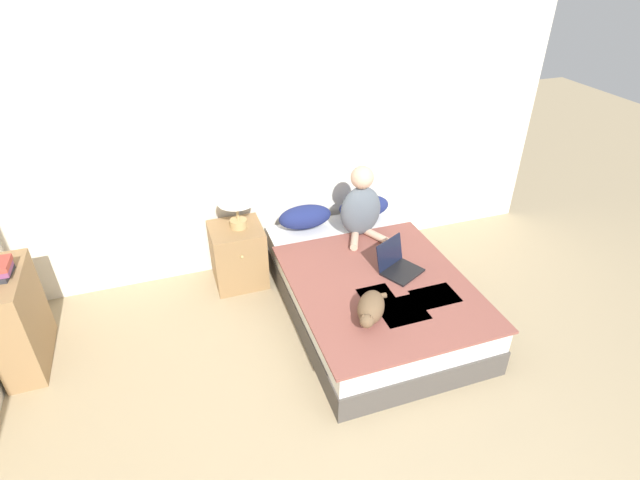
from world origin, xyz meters
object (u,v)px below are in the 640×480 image
Objects in this scene: nightstand at (238,255)px; person_sitting at (361,207)px; pillow_near at (305,217)px; bookshelf at (18,320)px; bed at (370,291)px; table_lamp at (236,194)px; pillow_far at (364,207)px; cat_tabby at (371,308)px; laptop_open at (398,265)px.

person_sitting is at bearing -11.56° from nightstand.
person_sitting is at bearing -33.93° from pillow_near.
bed is at bearing -6.70° from bookshelf.
bed is at bearing -40.58° from table_lamp.
table_lamp is (-0.65, -0.06, 0.38)m from pillow_near.
pillow_far is 1.55m from cat_tabby.
pillow_far is 1.33m from table_lamp.
bookshelf is (-2.45, -0.56, -0.14)m from pillow_near.
pillow_far is 0.88× the size of nightstand.
person_sitting is at bearing -165.63° from cat_tabby.
laptop_open is (0.07, -0.65, -0.24)m from person_sitting.
cat_tabby is (-0.26, -0.55, 0.32)m from bed.
pillow_near is at bearing 5.52° from table_lamp.
bookshelf is at bearing -164.36° from nightstand.
cat_tabby is 1.60m from table_lamp.
bed is at bearing -109.19° from pillow_far.
laptop_open is at bearing 169.60° from cat_tabby.
cat_tabby is at bearing -61.64° from nightstand.
bookshelf is at bearing -164.44° from table_lamp.
table_lamp is at bearing 11.48° from nightstand.
bed is 4.56× the size of table_lamp.
bed is 1.00m from pillow_near.
bookshelf is (-2.50, 0.88, -0.13)m from cat_tabby.
pillow_near is 0.76m from table_lamp.
bed is at bearing -171.33° from cat_tabby.
laptop_open is (0.21, -0.07, 0.28)m from bed.
person_sitting reaches higher than laptop_open.
pillow_near is 0.62m from pillow_far.
table_lamp reaches higher than bookshelf.
table_lamp is at bearing 167.76° from person_sitting.
pillow_near is 0.73m from nightstand.
person_sitting reaches higher than bed.
pillow_far is 1.33m from nightstand.
pillow_near reaches higher than nightstand.
pillow_far is (0.31, 0.89, 0.33)m from bed.
cat_tabby is at bearing -87.90° from pillow_near.
pillow_near is at bearing 146.07° from person_sitting.
pillow_far is at bearing 0.00° from pillow_near.
cat_tabby reaches higher than bed.
bed is 4.98× the size of laptop_open.
nightstand is at bearing 168.44° from person_sitting.
pillow_near is 1.24× the size of laptop_open.
pillow_far is 3.12m from bookshelf.
table_lamp is 1.94m from bookshelf.
laptop_open is (0.52, -0.95, -0.05)m from pillow_near.
laptop_open is at bearing -36.18° from nightstand.
bed is 3.52× the size of nightstand.
table_lamp is (-0.96, 0.82, 0.71)m from bed.
pillow_far is 0.64× the size of bookshelf.
person_sitting reaches higher than table_lamp.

